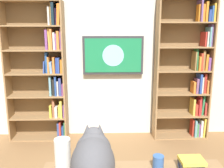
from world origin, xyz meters
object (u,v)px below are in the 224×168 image
Objects in this scene: paper_towel_roll at (63,156)px; coffee_mug at (158,162)px; bookshelf_left at (189,71)px; wall_mounted_tv at (113,55)px; bookshelf_right at (44,71)px; cat at (93,159)px; desk_book_stack at (191,164)px.

paper_towel_roll is 0.68m from coffee_mug.
bookshelf_left reaches higher than wall_mounted_tv.
bookshelf_right is 2.29m from paper_towel_roll.
cat is 0.51m from coffee_mug.
cat reaches higher than desk_book_stack.
bookshelf_left is at bearing 175.95° from wall_mounted_tv.
cat reaches higher than paper_towel_roll.
cat is at bearing 85.03° from wall_mounted_tv.
wall_mounted_tv is (1.18, -0.08, 0.25)m from bookshelf_left.
wall_mounted_tv reaches higher than cat.
bookshelf_left is 2.36m from coffee_mug.
wall_mounted_tv is 5.15× the size of desk_book_stack.
paper_towel_roll reaches higher than coffee_mug.
bookshelf_left reaches higher than desk_book_stack.
wall_mounted_tv is (-1.07, -0.08, 0.23)m from bookshelf_right.
coffee_mug is at bearing -177.24° from paper_towel_roll.
coffee_mug is 0.23m from desk_book_stack.
coffee_mug is 0.53× the size of desk_book_stack.
bookshelf_right is 8.56× the size of paper_towel_roll.
cat is at bearing 59.11° from bookshelf_left.
bookshelf_right is at bearing -69.79° from cat.
desk_book_stack is at bearing 125.31° from bookshelf_right.
bookshelf_right reaches higher than wall_mounted_tv.
paper_towel_roll reaches higher than desk_book_stack.
bookshelf_left is 2.31m from desk_book_stack.
coffee_mug is (-0.67, -0.03, -0.08)m from paper_towel_roll.
coffee_mug is at bearing 96.33° from wall_mounted_tv.
desk_book_stack is (-0.90, -0.00, -0.08)m from paper_towel_roll.
wall_mounted_tv is at bearing -100.62° from paper_towel_roll.
paper_towel_roll is 1.36× the size of desk_book_stack.
desk_book_stack is at bearing 101.90° from wall_mounted_tv.
bookshelf_left is at bearing -107.98° from desk_book_stack.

